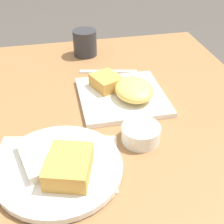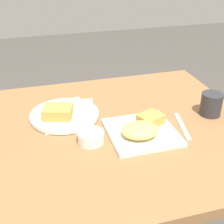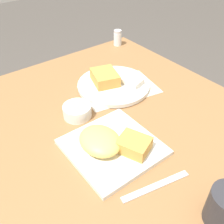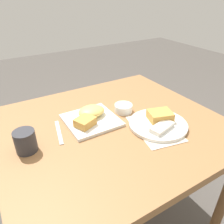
# 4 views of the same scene
# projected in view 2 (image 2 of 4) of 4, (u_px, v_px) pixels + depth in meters

# --- Properties ---
(dining_table) EXTENTS (1.00, 0.89, 0.71)m
(dining_table) POSITION_uv_depth(u_px,v_px,m) (116.00, 145.00, 1.16)
(dining_table) COLOR olive
(dining_table) RESTS_ON ground_plane
(menu_card) EXTENTS (0.22, 0.29, 0.00)m
(menu_card) POSITION_uv_depth(u_px,v_px,m) (71.00, 115.00, 1.20)
(menu_card) COLOR beige
(menu_card) RESTS_ON dining_table
(plate_square_near) EXTENTS (0.23, 0.23, 0.06)m
(plate_square_near) POSITION_uv_depth(u_px,v_px,m) (142.00, 130.00, 1.07)
(plate_square_near) COLOR white
(plate_square_near) RESTS_ON dining_table
(plate_oval_far) EXTENTS (0.26, 0.26, 0.05)m
(plate_oval_far) POSITION_uv_depth(u_px,v_px,m) (63.00, 113.00, 1.18)
(plate_oval_far) COLOR white
(plate_oval_far) RESTS_ON menu_card
(sauce_ramekin) EXTENTS (0.09, 0.09, 0.04)m
(sauce_ramekin) POSITION_uv_depth(u_px,v_px,m) (91.00, 137.00, 1.03)
(sauce_ramekin) COLOR white
(sauce_ramekin) RESTS_ON dining_table
(butter_knife) EXTENTS (0.05, 0.18, 0.00)m
(butter_knife) POSITION_uv_depth(u_px,v_px,m) (182.00, 126.00, 1.13)
(butter_knife) COLOR silver
(butter_knife) RESTS_ON dining_table
(coffee_mug) EXTENTS (0.08, 0.08, 0.09)m
(coffee_mug) POSITION_uv_depth(u_px,v_px,m) (211.00, 104.00, 1.19)
(coffee_mug) COLOR #2D2D33
(coffee_mug) RESTS_ON dining_table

